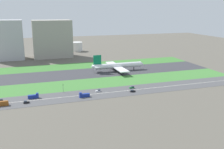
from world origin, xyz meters
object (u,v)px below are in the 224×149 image
Objects in this scene: car_1 at (132,87)px; fuel_tank_west at (62,48)px; traffic_light at (63,88)px; fuel_tank_centre at (77,47)px; car_3 at (132,91)px; airliner at (117,66)px; car_2 at (26,102)px; hangar_building at (52,39)px; car_4 at (0,101)px; terminal_building at (8,40)px; bus_0 at (0,104)px; truck_0 at (34,96)px; truck_1 at (84,95)px; car_0 at (98,91)px.

fuel_tank_west is (-32.37, 227.00, 6.26)m from car_1.
traffic_light is 225.49m from fuel_tank_centre.
car_3 is 237.12m from fuel_tank_centre.
airliner is 14.77× the size of car_2.
car_1 is 190.84m from hangar_building.
fuel_tank_west is (58.94, 237.00, 6.26)m from car_2.
car_4 is 0.08× the size of hangar_building.
car_1 is 0.08× the size of hangar_building.
hangar_building is (60.70, 0.00, -0.42)m from terminal_building.
airliner reaches higher than fuel_tank_west.
car_3 is at bearing -17.53° from traffic_light.
car_3 is at bearing -60.63° from terminal_building.
truck_0 is (24.09, 10.00, -0.15)m from bus_0.
truck_0 is (-39.16, 10.00, 0.00)m from truck_1.
car_2 is 251.61m from fuel_tank_centre.
airliner is 164.41m from fuel_tank_west.
airliner is 7.74× the size of truck_1.
terminal_building is (-51.11, 174.01, 23.23)m from traffic_light.
fuel_tank_centre reaches higher than car_1.
bus_0 is 193.73m from terminal_building.
hangar_building is at bearing 96.14° from car_0.
traffic_light is at bearing 164.68° from car_0.
terminal_building is (-26.30, 182.00, 25.85)m from truck_0.
terminal_building is at bearing -83.91° from car_2.
fuel_tank_west reaches higher than car_1.
car_2 is 244.30m from fuel_tank_west.
truck_0 is at bearing -120.15° from car_2.
fuel_tank_west is (13.97, 237.00, 5.51)m from truck_1.
airliner is at bearing 82.08° from car_1.
car_3 is (27.78, -10.00, 0.00)m from car_0.
truck_1 reaches higher than car_1.
car_1 is 0.23× the size of fuel_tank_centre.
truck_0 is (24.90, -0.00, 0.75)m from car_4.
truck_1 is 0.15× the size of hangar_building.
car_4 is at bearing -108.05° from hangar_building.
fuel_tank_west reaches higher than traffic_light.
car_3 is at bearing -99.60° from airliner.
airliner is 137.90m from car_4.
hangar_building is 3.41× the size of fuel_tank_west.
airliner is 92.33m from traffic_light.
car_0 is (14.83, 10.00, -0.75)m from truck_1.
airliner is at bearing -62.02° from hangar_building.
truck_1 is at bearing -71.18° from terminal_building.
traffic_light is at bearing -17.53° from car_3.
fuel_tank_centre reaches higher than car_2.
bus_0 is 52.16m from traffic_light.
car_4 is 0.61× the size of traffic_light.
truck_0 is 0.52× the size of fuel_tank_west.
car_1 is (46.34, 10.00, -0.75)m from truck_1.
hangar_building is (34.40, 182.00, 25.43)m from truck_0.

